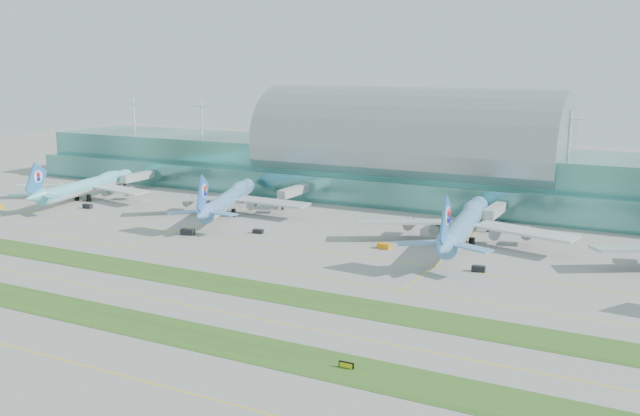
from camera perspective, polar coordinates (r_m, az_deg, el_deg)
The scene contains 17 objects.
ground at distance 173.05m, azimuth -8.52°, elevation -6.17°, with size 700.00×700.00×0.00m, color gray.
terminal at distance 281.80m, azimuth 6.98°, elevation 3.71°, with size 340.00×69.10×36.00m.
grass_strip_near at distance 152.64m, azimuth -14.77°, elevation -8.86°, with size 420.00×12.00×0.08m, color #2D591E.
grass_strip_far at distance 174.58m, azimuth -8.13°, elevation -5.98°, with size 420.00×12.00×0.08m, color #2D591E.
taxiline_a at distance 139.70m, azimuth -20.37°, elevation -11.19°, with size 420.00×0.35×0.01m, color yellow.
taxiline_b at distance 162.57m, azimuth -11.44°, elevation -7.45°, with size 420.00×0.35×0.01m, color yellow.
taxiline_c at distance 187.20m, azimuth -5.27°, elevation -4.71°, with size 420.00×0.35×0.01m, color yellow.
taxiline_d at distance 205.32m, azimuth -1.94°, elevation -3.20°, with size 420.00×0.35×0.01m, color yellow.
airliner_a at distance 291.15m, azimuth -18.06°, elevation 1.77°, with size 57.86×66.41×18.36m.
airliner_b at distance 251.51m, azimuth -7.32°, elevation 0.80°, with size 56.43×65.68×18.71m.
airliner_c at distance 213.20m, azimuth 11.49°, elevation -1.15°, with size 64.24×73.45×20.23m.
gse_b at distance 273.75m, azimuth -18.10°, elevation 0.14°, with size 3.64×1.67×1.65m, color black.
gse_c at distance 224.03m, azimuth -10.55°, elevation -1.90°, with size 4.11×2.10×1.83m, color black.
gse_d at distance 223.23m, azimuth -4.96°, elevation -1.87°, with size 3.34×1.64×1.25m, color black.
gse_e at distance 205.16m, azimuth 5.16°, elevation -3.05°, with size 3.93×1.95×1.48m, color orange.
gse_f at distance 186.51m, azimuth 12.56°, elevation -4.76°, with size 3.41×1.63×1.56m, color black.
taxiway_sign_east at distance 127.11m, azimuth 2.12°, elevation -12.45°, with size 2.86×0.43×1.21m.
Camera 1 is at (98.08, -132.64, 52.31)m, focal length 40.00 mm.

